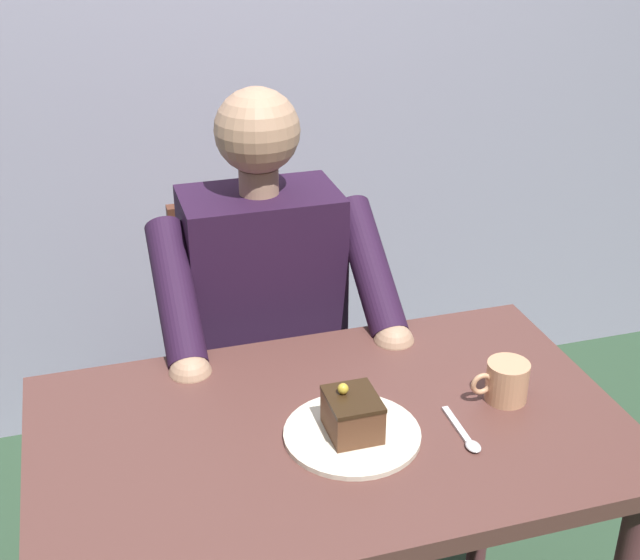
# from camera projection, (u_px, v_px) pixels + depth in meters

# --- Properties ---
(dining_table) EXTENTS (1.09, 0.66, 0.74)m
(dining_table) POSITION_uv_depth(u_px,v_px,m) (331.00, 468.00, 1.61)
(dining_table) COLOR brown
(dining_table) RESTS_ON ground
(chair) EXTENTS (0.42, 0.42, 0.90)m
(chair) POSITION_uv_depth(u_px,v_px,m) (257.00, 359.00, 2.24)
(chair) COLOR #522B1D
(chair) RESTS_ON ground
(seated_person) EXTENTS (0.53, 0.58, 1.23)m
(seated_person) POSITION_uv_depth(u_px,v_px,m) (271.00, 344.00, 2.02)
(seated_person) COLOR #28142F
(seated_person) RESTS_ON ground
(dessert_plate) EXTENTS (0.25, 0.25, 0.01)m
(dessert_plate) POSITION_uv_depth(u_px,v_px,m) (352.00, 434.00, 1.54)
(dessert_plate) COLOR silver
(dessert_plate) RESTS_ON dining_table
(cake_slice) EXTENTS (0.09, 0.11, 0.10)m
(cake_slice) POSITION_uv_depth(u_px,v_px,m) (352.00, 414.00, 1.52)
(cake_slice) COLOR brown
(cake_slice) RESTS_ON dessert_plate
(coffee_cup) EXTENTS (0.12, 0.08, 0.08)m
(coffee_cup) POSITION_uv_depth(u_px,v_px,m) (506.00, 381.00, 1.63)
(coffee_cup) COLOR tan
(coffee_cup) RESTS_ON dining_table
(dessert_spoon) EXTENTS (0.03, 0.14, 0.01)m
(dessert_spoon) POSITION_uv_depth(u_px,v_px,m) (465.00, 436.00, 1.54)
(dessert_spoon) COLOR silver
(dessert_spoon) RESTS_ON dining_table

